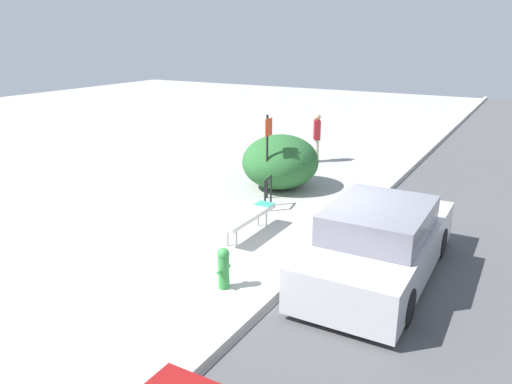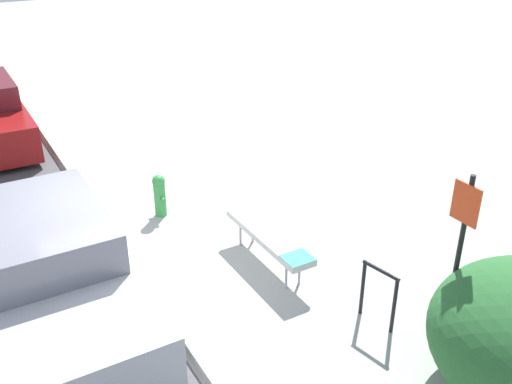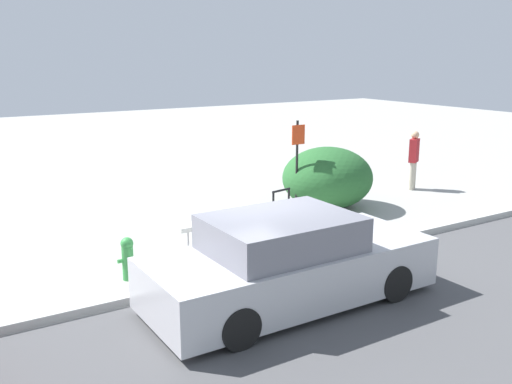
% 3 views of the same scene
% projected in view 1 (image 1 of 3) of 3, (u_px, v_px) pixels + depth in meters
% --- Properties ---
extents(ground_plane, '(60.00, 60.00, 0.00)m').
position_uv_depth(ground_plane, '(311.00, 262.00, 9.91)').
color(ground_plane, '#9E9E99').
extents(curb, '(60.00, 0.20, 0.13)m').
position_uv_depth(curb, '(311.00, 259.00, 9.89)').
color(curb, '#B7B7B2').
rests_on(curb, ground_plane).
extents(bench, '(1.90, 0.41, 0.54)m').
position_uv_depth(bench, '(248.00, 216.00, 11.03)').
color(bench, '#99999E').
rests_on(bench, ground_plane).
extents(bike_rack, '(0.55, 0.15, 0.83)m').
position_uv_depth(bike_rack, '(268.00, 190.00, 12.79)').
color(bike_rack, black).
rests_on(bike_rack, ground_plane).
extents(sign_post, '(0.36, 0.08, 2.30)m').
position_uv_depth(sign_post, '(268.00, 149.00, 13.33)').
color(sign_post, black).
rests_on(sign_post, ground_plane).
extents(fire_hydrant, '(0.36, 0.22, 0.77)m').
position_uv_depth(fire_hydrant, '(224.00, 267.00, 8.78)').
color(fire_hydrant, '#338C3F').
rests_on(fire_hydrant, ground_plane).
extents(shrub_hedge, '(2.32, 2.19, 1.56)m').
position_uv_depth(shrub_hedge, '(280.00, 162.00, 14.45)').
color(shrub_hedge, '#28602D').
rests_on(shrub_hedge, ground_plane).
extents(pedestrian, '(0.44, 0.37, 1.70)m').
position_uv_depth(pedestrian, '(317.00, 136.00, 17.36)').
color(pedestrian, '#B7AD99').
rests_on(pedestrian, ground_plane).
extents(parked_car_near, '(4.61, 1.88, 1.43)m').
position_uv_depth(parked_car_near, '(380.00, 243.00, 9.15)').
color(parked_car_near, black).
rests_on(parked_car_near, ground_plane).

